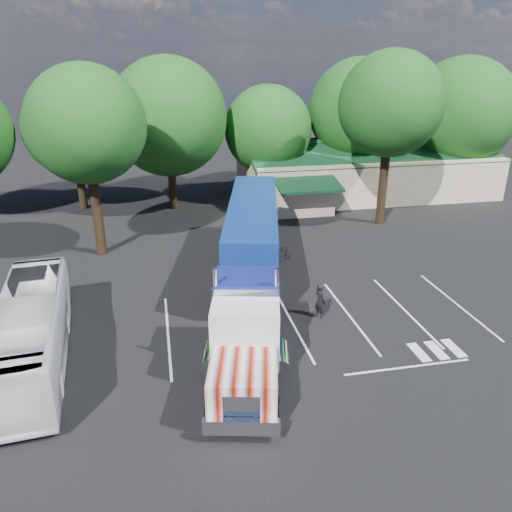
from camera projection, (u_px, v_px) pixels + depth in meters
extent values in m
plane|color=black|center=(267.00, 275.00, 31.55)|extent=(120.00, 120.00, 0.00)
cube|color=beige|center=(364.00, 173.00, 49.74)|extent=(24.00, 11.00, 4.00)
cube|color=#113E21|center=(376.00, 152.00, 46.62)|extent=(24.20, 6.25, 2.10)
cube|color=#113E21|center=(357.00, 144.00, 50.98)|extent=(24.20, 6.25, 2.10)
cube|color=beige|center=(303.00, 198.00, 43.30)|extent=(5.00, 2.50, 2.80)
cube|color=#113E21|center=(308.00, 185.00, 41.56)|extent=(5.40, 3.19, 0.80)
cylinder|color=black|center=(82.00, 187.00, 44.56)|extent=(0.70, 0.70, 4.00)
sphere|color=#134316|center=(74.00, 128.00, 42.63)|extent=(8.40, 8.40, 8.40)
cylinder|color=black|center=(173.00, 185.00, 44.53)|extent=(0.70, 0.70, 4.30)
sphere|color=#134316|center=(168.00, 117.00, 42.32)|extent=(10.00, 10.00, 10.00)
cylinder|color=black|center=(268.00, 181.00, 47.51)|extent=(0.70, 0.70, 3.60)
sphere|color=#134316|center=(268.00, 129.00, 45.71)|extent=(8.00, 8.00, 8.00)
cylinder|color=black|center=(355.00, 171.00, 49.46)|extent=(0.70, 0.70, 4.50)
sphere|color=#134316|center=(359.00, 110.00, 47.26)|extent=(9.60, 9.60, 9.60)
cylinder|color=black|center=(452.00, 172.00, 50.33)|extent=(0.70, 0.70, 3.90)
sphere|color=#134316|center=(461.00, 112.00, 48.13)|extent=(10.40, 10.40, 10.40)
cylinder|color=black|center=(97.00, 212.00, 33.93)|extent=(0.70, 0.70, 6.00)
sphere|color=#134316|center=(86.00, 124.00, 31.73)|extent=(7.60, 7.60, 7.60)
cylinder|color=black|center=(383.00, 185.00, 40.18)|extent=(0.70, 0.70, 6.50)
sphere|color=#134316|center=(391.00, 104.00, 37.83)|extent=(8.00, 8.00, 8.00)
cube|color=black|center=(246.00, 358.00, 21.51)|extent=(2.80, 7.85, 0.28)
cube|color=white|center=(241.00, 427.00, 17.69)|extent=(2.78, 0.88, 0.61)
cube|color=white|center=(241.00, 407.00, 17.64)|extent=(1.33, 0.42, 1.00)
cube|color=silver|center=(243.00, 380.00, 18.74)|extent=(3.09, 3.17, 1.28)
cube|color=silver|center=(245.00, 334.00, 20.56)|extent=(3.11, 2.35, 2.56)
cube|color=black|center=(244.00, 331.00, 19.68)|extent=(2.52, 0.65, 1.11)
cube|color=white|center=(246.00, 292.00, 20.89)|extent=(2.85, 0.75, 0.28)
cube|color=navy|center=(247.00, 306.00, 22.33)|extent=(3.21, 2.79, 3.01)
cylinder|color=white|center=(216.00, 309.00, 21.28)|extent=(0.24, 0.24, 3.78)
cylinder|color=white|center=(276.00, 310.00, 21.23)|extent=(0.24, 0.24, 3.78)
cylinder|color=white|center=(212.00, 356.00, 21.65)|extent=(1.11, 1.90, 0.73)
cylinder|color=white|center=(281.00, 357.00, 21.59)|extent=(1.11, 1.90, 0.73)
cube|color=silver|center=(253.00, 236.00, 31.35)|extent=(5.96, 14.54, 1.67)
cube|color=navy|center=(253.00, 213.00, 30.78)|extent=(5.96, 14.54, 1.34)
cube|color=black|center=(255.00, 233.00, 36.22)|extent=(2.16, 4.09, 0.39)
cube|color=black|center=(235.00, 303.00, 26.40)|extent=(0.16, 0.16, 1.56)
cube|color=black|center=(265.00, 303.00, 26.37)|extent=(0.16, 0.16, 1.56)
cube|color=white|center=(256.00, 227.00, 38.76)|extent=(2.64, 0.72, 0.13)
cylinder|color=black|center=(211.00, 411.00, 18.63)|extent=(0.65, 1.28, 1.22)
cylinder|color=black|center=(274.00, 412.00, 18.58)|extent=(0.65, 1.28, 1.22)
cylinder|color=black|center=(223.00, 339.00, 23.37)|extent=(0.65, 1.28, 1.22)
cylinder|color=black|center=(273.00, 339.00, 23.33)|extent=(0.65, 1.28, 1.22)
cylinder|color=black|center=(225.00, 326.00, 24.51)|extent=(0.65, 1.28, 1.22)
cylinder|color=black|center=(272.00, 326.00, 24.46)|extent=(0.65, 1.28, 1.22)
cylinder|color=black|center=(238.00, 241.00, 35.55)|extent=(0.65, 1.28, 1.22)
cylinder|color=black|center=(271.00, 242.00, 35.50)|extent=(0.65, 1.28, 1.22)
cylinder|color=black|center=(239.00, 235.00, 36.78)|extent=(0.65, 1.28, 1.22)
cylinder|color=black|center=(271.00, 235.00, 36.74)|extent=(0.65, 1.28, 1.22)
imported|color=black|center=(320.00, 300.00, 26.29)|extent=(0.70, 0.82, 1.90)
imported|color=black|center=(283.00, 250.00, 34.40)|extent=(1.23, 1.86, 0.93)
imported|color=silver|center=(31.00, 331.00, 22.12)|extent=(3.69, 11.62, 3.18)
imported|color=#A8ACB0|center=(357.00, 197.00, 46.16)|extent=(4.57, 2.53, 1.43)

